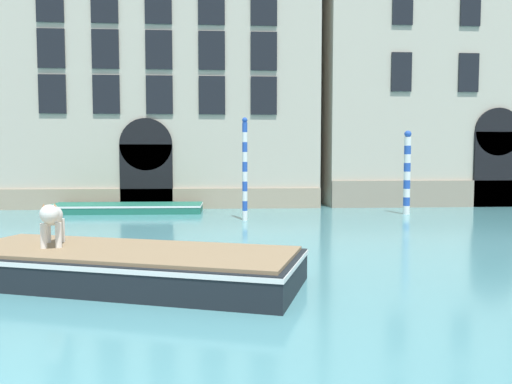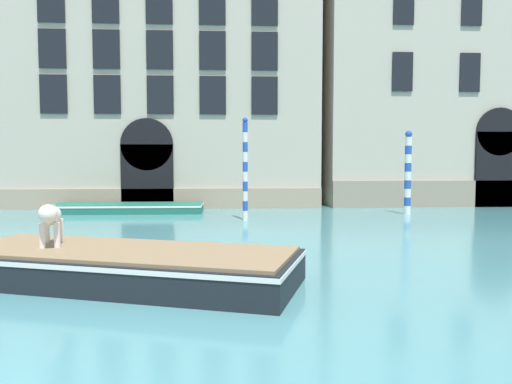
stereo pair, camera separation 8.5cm
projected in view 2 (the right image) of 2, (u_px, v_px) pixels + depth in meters
name	position (u px, v px, depth m)	size (l,w,h in m)	color
palazzo_left	(168.00, 68.00, 24.90)	(14.44, 6.13, 13.53)	#BCB29E
palazzo_right	(473.00, 20.00, 25.64)	(15.71, 6.13, 18.83)	#BCB29E
boat_foreground	(122.00, 265.00, 9.14)	(6.85, 4.26, 0.63)	black
dog_on_deck	(51.00, 217.00, 9.41)	(0.55, 1.25, 0.85)	silver
boat_moored_near_palazzo	(128.00, 208.00, 20.91)	(6.26, 1.92, 0.37)	#1E6651
mooring_pole_0	(408.00, 172.00, 20.07)	(0.28, 0.28, 3.38)	white
mooring_pole_3	(245.00, 169.00, 18.12)	(0.19, 0.19, 3.75)	white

